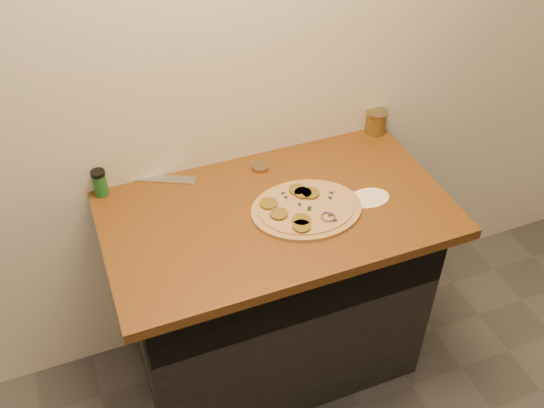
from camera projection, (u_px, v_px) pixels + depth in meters
name	position (u px, v px, depth m)	size (l,w,h in m)	color
cabinet	(273.00, 292.00, 2.43)	(1.10, 0.60, 0.86)	black
countertop	(277.00, 213.00, 2.11)	(1.20, 0.70, 0.04)	brown
pizza	(305.00, 208.00, 2.09)	(0.42, 0.42, 0.03)	tan
chefs_knife	(143.00, 177.00, 2.23)	(0.31, 0.18, 0.02)	#B7BAC1
mason_jar_lid	(260.00, 167.00, 2.27)	(0.07, 0.07, 0.01)	#8E7F52
salsa_jar	(376.00, 122.00, 2.43)	(0.09, 0.09, 0.09)	#A02410
spice_shaker	(100.00, 183.00, 2.13)	(0.05, 0.05, 0.10)	#1E6122
flour_spill	(369.00, 198.00, 2.14)	(0.15, 0.15, 0.00)	white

